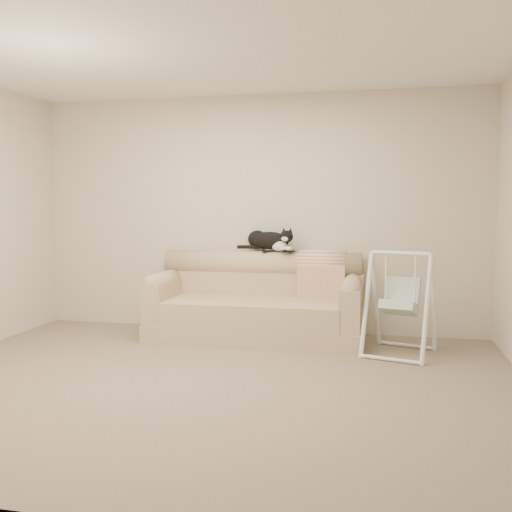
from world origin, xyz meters
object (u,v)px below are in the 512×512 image
at_px(tuxedo_cat, 269,240).
at_px(remote_a, 270,250).
at_px(sofa, 257,305).
at_px(remote_b, 289,251).
at_px(baby_swing, 400,303).

bearing_deg(tuxedo_cat, remote_a, -62.69).
xyz_separation_m(sofa, remote_b, (0.30, 0.23, 0.56)).
distance_m(remote_a, tuxedo_cat, 0.11).
bearing_deg(remote_b, sofa, -143.01).
distance_m(tuxedo_cat, baby_swing, 1.61).
height_order(sofa, tuxedo_cat, tuxedo_cat).
bearing_deg(remote_b, remote_a, -179.68).
relative_size(remote_b, baby_swing, 0.16).
distance_m(sofa, baby_swing, 1.51).
xyz_separation_m(remote_a, remote_b, (0.20, 0.00, -0.00)).
xyz_separation_m(remote_b, tuxedo_cat, (-0.22, 0.03, 0.11)).
xyz_separation_m(sofa, remote_a, (0.10, 0.23, 0.56)).
distance_m(sofa, remote_a, 0.61).
bearing_deg(remote_b, tuxedo_cat, 171.70).
bearing_deg(remote_a, baby_swing, -24.49).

